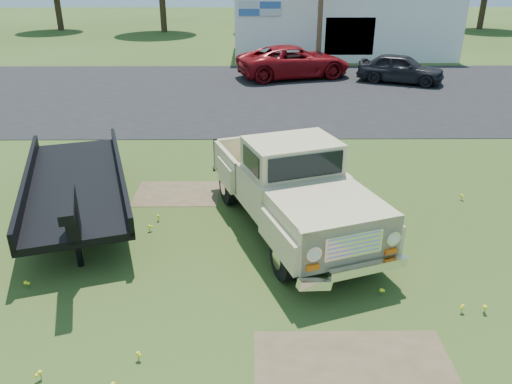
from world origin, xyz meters
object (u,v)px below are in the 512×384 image
(vintage_pickup_truck, at_px, (291,186))
(dark_sedan, at_px, (401,69))
(red_pickup, at_px, (294,62))
(flatbed_trailer, at_px, (75,178))

(vintage_pickup_truck, relative_size, dark_sedan, 1.37)
(dark_sedan, bearing_deg, vintage_pickup_truck, -179.19)
(red_pickup, distance_m, dark_sedan, 5.53)
(red_pickup, bearing_deg, flatbed_trailer, 141.53)
(flatbed_trailer, relative_size, dark_sedan, 1.54)
(flatbed_trailer, xyz_separation_m, red_pickup, (6.49, 16.16, -0.06))
(vintage_pickup_truck, distance_m, red_pickup, 17.08)
(vintage_pickup_truck, bearing_deg, dark_sedan, 47.28)
(red_pickup, bearing_deg, vintage_pickup_truck, 158.62)
(flatbed_trailer, height_order, red_pickup, flatbed_trailer)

